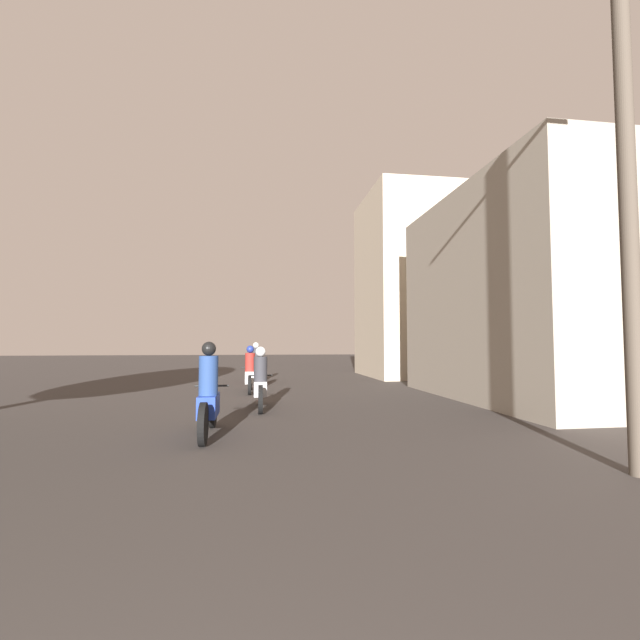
# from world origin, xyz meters

# --- Properties ---
(motorcycle_blue) EXTENTS (0.60, 2.13, 1.60)m
(motorcycle_blue) POSITION_xyz_m (-0.28, 7.79, 0.64)
(motorcycle_blue) COLOR black
(motorcycle_blue) RESTS_ON ground_plane
(motorcycle_silver) EXTENTS (0.60, 2.05, 1.50)m
(motorcycle_silver) POSITION_xyz_m (0.61, 10.66, 0.61)
(motorcycle_silver) COLOR black
(motorcycle_silver) RESTS_ON ground_plane
(motorcycle_white) EXTENTS (0.60, 1.98, 1.50)m
(motorcycle_white) POSITION_xyz_m (0.30, 14.26, 0.61)
(motorcycle_white) COLOR black
(motorcycle_white) RESTS_ON ground_plane
(motorcycle_red) EXTENTS (0.60, 1.88, 1.61)m
(motorcycle_red) POSITION_xyz_m (0.47, 17.75, 0.64)
(motorcycle_red) COLOR black
(motorcycle_red) RESTS_ON ground_plane
(building_right_near) EXTENTS (4.70, 7.84, 5.87)m
(building_right_near) POSITION_xyz_m (8.31, 11.38, 2.94)
(building_right_near) COLOR gray
(building_right_near) RESTS_ON ground_plane
(building_right_far) EXTENTS (4.47, 5.44, 8.78)m
(building_right_far) POSITION_xyz_m (7.95, 20.13, 4.39)
(building_right_far) COLOR beige
(building_right_far) RESTS_ON ground_plane
(utility_pole_near) EXTENTS (1.60, 0.20, 7.12)m
(utility_pole_near) POSITION_xyz_m (5.03, 4.83, 3.72)
(utility_pole_near) COLOR #4C4238
(utility_pole_near) RESTS_ON ground_plane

